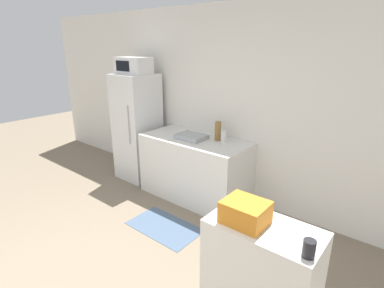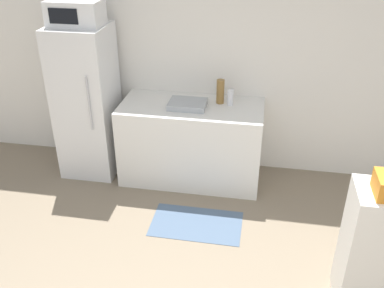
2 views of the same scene
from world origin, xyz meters
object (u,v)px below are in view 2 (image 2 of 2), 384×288
microwave (75,13)px  bottle_short (230,97)px  refrigerator (87,102)px  bottle_tall (220,92)px

microwave → bottle_short: size_ratio=3.18×
refrigerator → bottle_tall: (1.44, 0.15, 0.17)m
microwave → bottle_short: (1.55, 0.12, -0.83)m
refrigerator → bottle_tall: refrigerator is taller
bottle_tall → microwave: bearing=-174.2°
bottle_tall → bottle_short: bottle_tall is taller
refrigerator → bottle_tall: bearing=5.8°
microwave → bottle_tall: microwave is taller
bottle_short → bottle_tall: bearing=163.8°
bottle_tall → bottle_short: bearing=-16.2°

